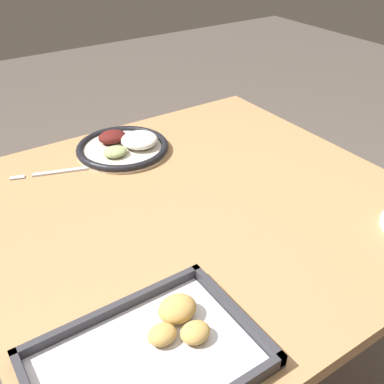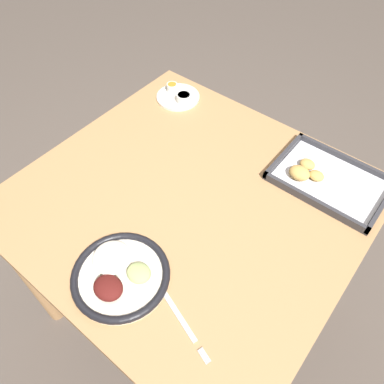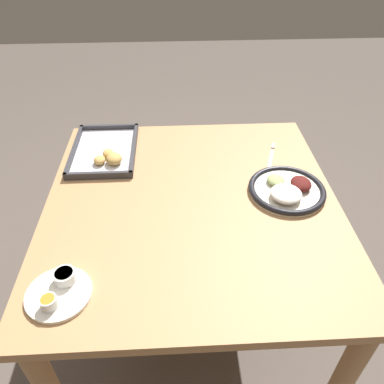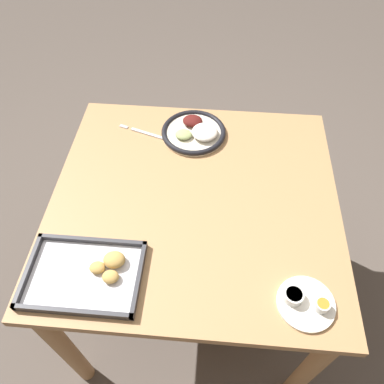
% 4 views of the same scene
% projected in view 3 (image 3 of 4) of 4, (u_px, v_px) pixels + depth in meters
% --- Properties ---
extents(ground_plane, '(8.00, 8.00, 0.00)m').
position_uv_depth(ground_plane, '(192.00, 331.00, 1.66)').
color(ground_plane, '#564C44').
extents(dining_table, '(0.96, 0.92, 0.77)m').
position_uv_depth(dining_table, '(192.00, 229.00, 1.26)').
color(dining_table, '#AD7F51').
rests_on(dining_table, ground_plane).
extents(dinner_plate, '(0.25, 0.25, 0.05)m').
position_uv_depth(dinner_plate, '(287.00, 190.00, 1.20)').
color(dinner_plate, beige).
rests_on(dinner_plate, dining_table).
extents(fork, '(0.22, 0.08, 0.00)m').
position_uv_depth(fork, '(270.00, 161.00, 1.34)').
color(fork, silver).
rests_on(fork, dining_table).
extents(saucer_plate, '(0.16, 0.16, 0.04)m').
position_uv_depth(saucer_plate, '(59.00, 291.00, 0.90)').
color(saucer_plate, white).
rests_on(saucer_plate, dining_table).
extents(baking_tray, '(0.33, 0.23, 0.04)m').
position_uv_depth(baking_tray, '(105.00, 152.00, 1.37)').
color(baking_tray, '#333338').
rests_on(baking_tray, dining_table).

